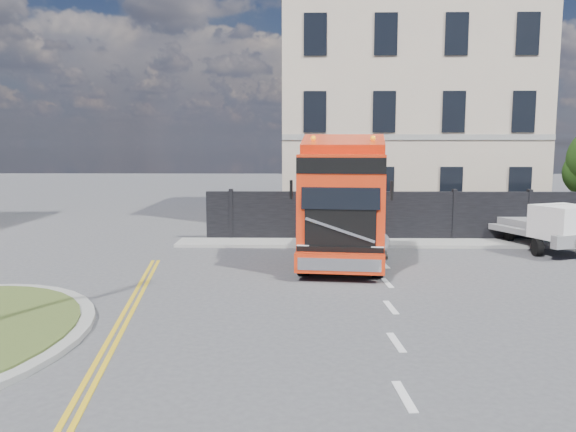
{
  "coord_description": "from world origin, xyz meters",
  "views": [
    {
      "loc": [
        0.71,
        -13.55,
        3.92
      ],
      "look_at": [
        0.42,
        2.83,
        1.8
      ],
      "focal_mm": 35.0,
      "sensor_mm": 36.0,
      "label": 1
    }
  ],
  "objects": [
    {
      "name": "georgian_building",
      "position": [
        6.0,
        16.5,
        5.77
      ],
      "size": [
        12.3,
        10.3,
        12.8
      ],
      "color": "#B4A28F",
      "rests_on": "ground"
    },
    {
      "name": "flatbed_pickup",
      "position": [
        9.95,
        6.45,
        0.96
      ],
      "size": [
        3.21,
        4.71,
        1.78
      ],
      "rotation": [
        0.0,
        0.0,
        0.39
      ],
      "color": "slate",
      "rests_on": "ground"
    },
    {
      "name": "pavement_far",
      "position": [
        6.0,
        8.1,
        0.06
      ],
      "size": [
        20.0,
        1.6,
        0.12
      ],
      "primitive_type": "cube",
      "color": "gray",
      "rests_on": "ground"
    },
    {
      "name": "ground",
      "position": [
        0.0,
        0.0,
        0.0
      ],
      "size": [
        120.0,
        120.0,
        0.0
      ],
      "primitive_type": "plane",
      "color": "#424244",
      "rests_on": "ground"
    },
    {
      "name": "truck",
      "position": [
        2.13,
        4.26,
        1.82
      ],
      "size": [
        3.24,
        7.01,
        4.06
      ],
      "rotation": [
        0.0,
        0.0,
        -0.11
      ],
      "color": "black",
      "rests_on": "ground"
    },
    {
      "name": "hoarding_fence",
      "position": [
        6.55,
        9.0,
        1.0
      ],
      "size": [
        18.8,
        0.25,
        2.0
      ],
      "color": "black",
      "rests_on": "ground"
    }
  ]
}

